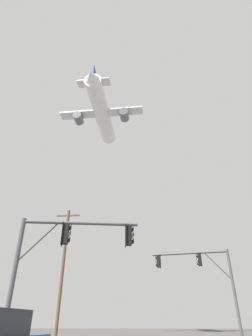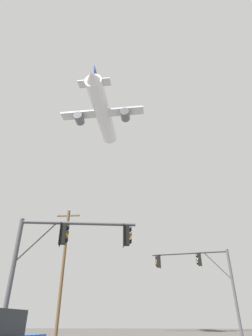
{
  "view_description": "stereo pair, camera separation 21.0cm",
  "coord_description": "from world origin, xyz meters",
  "px_view_note": "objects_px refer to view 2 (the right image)",
  "views": [
    {
      "loc": [
        -0.26,
        -5.14,
        1.3
      ],
      "look_at": [
        -2.29,
        19.81,
        15.36
      ],
      "focal_mm": 29.56,
      "sensor_mm": 36.0,
      "label": 1
    },
    {
      "loc": [
        -0.05,
        -5.13,
        1.3
      ],
      "look_at": [
        -2.29,
        19.81,
        15.36
      ],
      "focal_mm": 29.56,
      "sensor_mm": 36.0,
      "label": 2
    }
  ],
  "objects_px": {
    "signal_pole_far": "(203,272)",
    "utility_pole": "(63,266)",
    "airplane": "(103,113)",
    "signal_pole_near": "(61,249)"
  },
  "relations": [
    {
      "from": "signal_pole_far",
      "to": "utility_pole",
      "type": "relative_size",
      "value": 0.58
    },
    {
      "from": "signal_pole_far",
      "to": "airplane",
      "type": "relative_size",
      "value": 0.28
    },
    {
      "from": "signal_pole_near",
      "to": "signal_pole_far",
      "type": "relative_size",
      "value": 0.88
    },
    {
      "from": "signal_pole_near",
      "to": "airplane",
      "type": "relative_size",
      "value": 0.25
    },
    {
      "from": "signal_pole_near",
      "to": "airplane",
      "type": "xyz_separation_m",
      "value": [
        -4.93,
        32.38,
        35.76
      ]
    },
    {
      "from": "utility_pole",
      "to": "airplane",
      "type": "relative_size",
      "value": 0.48
    },
    {
      "from": "signal_pole_far",
      "to": "signal_pole_near",
      "type": "bearing_deg",
      "value": -126.96
    },
    {
      "from": "utility_pole",
      "to": "airplane",
      "type": "xyz_separation_m",
      "value": [
        -1.15,
        19.73,
        34.21
      ]
    },
    {
      "from": "signal_pole_near",
      "to": "signal_pole_far",
      "type": "distance_m",
      "value": 13.09
    },
    {
      "from": "utility_pole",
      "to": "signal_pole_far",
      "type": "bearing_deg",
      "value": -10.68
    }
  ]
}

